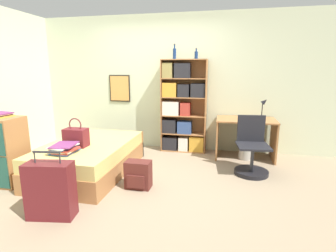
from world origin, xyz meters
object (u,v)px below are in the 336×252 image
Objects in this scene: waste_bin at (246,152)px; bottle_green at (174,53)px; backpack at (138,175)px; bottle_brown at (196,55)px; suitcase at (50,190)px; book_stack_on_bed at (65,149)px; desk_chair at (252,156)px; handbag at (76,137)px; bookcase at (181,109)px; bed at (91,157)px; desk at (245,132)px; desk_lamp at (264,105)px.

bottle_green is at bearing 168.65° from waste_bin.
bottle_brown is at bearing 72.97° from backpack.
backpack is at bearing 52.32° from suitcase.
waste_bin is at bearing 33.97° from book_stack_on_bed.
desk_chair reaches higher than backpack.
bottle_brown reaches higher than waste_bin.
bookcase is at bearing 51.50° from handbag.
bottle_green is 0.31× the size of desk_chair.
bottle_green is 0.74× the size of backpack.
bottle_green is 1.05× the size of waste_bin.
handbag is 2.06m from bookcase.
bottle_green is (1.04, 1.41, 1.62)m from bed.
bottle_green reaches higher than bed.
suitcase is at bearing -141.83° from desk_chair.
bed reaches higher than waste_bin.
suitcase is 1.12m from backpack.
backpack is 1.42× the size of waste_bin.
waste_bin is at bearing -63.21° from desk.
bookcase reaches higher than desk_lamp.
handbag is 1.59× the size of waste_bin.
desk_lamp reaches higher than desk_chair.
bed is at bearing -153.11° from desk.
bookcase is 1.49m from desk_lamp.
desk_lamp is at bearing 28.32° from handbag.
suitcase is 3.28m from desk.
desk is at bearing -167.30° from desk_lamp.
handbag is at bearing -164.68° from desk_chair.
bed is 2.39m from bottle_green.
waste_bin is at bearing 91.69° from desk_chair.
desk_chair reaches higher than bed.
handbag is 2.85m from desk.
bottle_brown is at bearing 173.27° from desk_lamp.
desk_lamp is 2.54m from backpack.
book_stack_on_bed reaches higher than waste_bin.
handbag reaches higher than desk_chair.
bed is 1.28m from suitcase.
suitcase is 3.25m from waste_bin.
backpack is (-1.53, -0.86, -0.09)m from desk_chair.
bookcase is at bearing 69.95° from suitcase.
bottle_brown reaches higher than desk_chair.
book_stack_on_bed is (0.02, -0.32, -0.08)m from handbag.
waste_bin is (-0.25, -0.13, -0.84)m from desk_lamp.
desk_lamp is at bearing 43.08° from backpack.
desk_chair is at bearing -34.08° from bottle_green.
bottle_brown reaches higher than book_stack_on_bed.
bookcase is (1.25, 1.92, 0.30)m from book_stack_on_bed.
backpack is (-0.15, -1.79, -1.67)m from bottle_green.
backpack is 2.14m from waste_bin.
suitcase is 2.70× the size of bottle_green.
desk_chair is at bearing -43.68° from bottle_brown.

